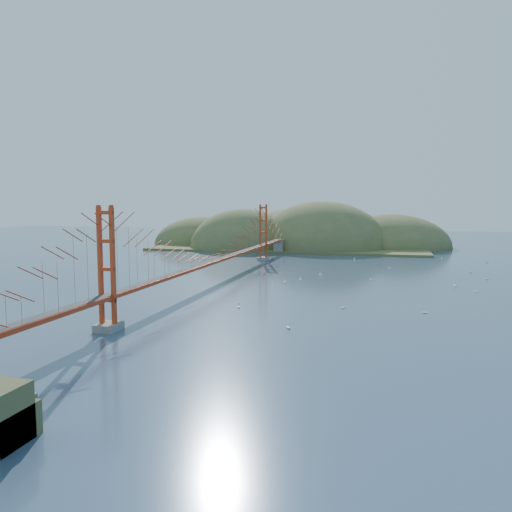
# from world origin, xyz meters

# --- Properties ---
(ground) EXTENTS (320.00, 320.00, 0.00)m
(ground) POSITION_xyz_m (0.00, 0.00, 0.00)
(ground) COLOR #334866
(ground) RESTS_ON ground
(bridge) EXTENTS (2.20, 94.40, 12.00)m
(bridge) POSITION_xyz_m (0.00, 0.18, 7.01)
(bridge) COLOR gray
(bridge) RESTS_ON ground
(far_headlands) EXTENTS (84.00, 58.00, 25.00)m
(far_headlands) POSITION_xyz_m (2.21, 68.52, 0.00)
(far_headlands) COLOR olive
(far_headlands) RESTS_ON ground
(sailboat_17) EXTENTS (0.66, 0.64, 0.74)m
(sailboat_17) POSITION_xyz_m (44.55, 37.44, 0.16)
(sailboat_17) COLOR white
(sailboat_17) RESTS_ON ground
(sailboat_1) EXTENTS (0.65, 0.65, 0.69)m
(sailboat_1) POSITION_xyz_m (14.44, 11.67, 0.15)
(sailboat_1) COLOR white
(sailboat_1) RESTS_ON ground
(sailboat_8) EXTENTS (0.60, 0.60, 0.63)m
(sailboat_8) POSITION_xyz_m (40.39, 13.47, 0.14)
(sailboat_8) COLOR white
(sailboat_8) RESTS_ON ground
(sailboat_6) EXTENTS (0.69, 0.69, 0.72)m
(sailboat_6) POSITION_xyz_m (16.07, -24.88, 0.16)
(sailboat_6) COLOR white
(sailboat_6) RESTS_ON ground
(sailboat_13) EXTENTS (0.60, 0.59, 0.67)m
(sailboat_13) POSITION_xyz_m (29.16, -14.67, 0.15)
(sailboat_13) COLOR white
(sailboat_13) RESTS_ON ground
(sailboat_14) EXTENTS (0.57, 0.57, 0.59)m
(sailboat_14) POSITION_xyz_m (20.34, -14.24, 0.14)
(sailboat_14) COLOR white
(sailboat_14) RESTS_ON ground
(sailboat_9) EXTENTS (0.66, 0.66, 0.70)m
(sailboat_9) POSITION_xyz_m (39.04, 20.77, 0.15)
(sailboat_9) COLOR white
(sailboat_9) RESTS_ON ground
(sailboat_10) EXTENTS (0.60, 0.60, 0.65)m
(sailboat_10) POSITION_xyz_m (8.76, -16.93, 0.15)
(sailboat_10) COLOR white
(sailboat_10) RESTS_ON ground
(sailboat_5) EXTENTS (0.59, 0.64, 0.73)m
(sailboat_5) POSITION_xyz_m (34.64, 5.30, 0.16)
(sailboat_5) COLOR white
(sailboat_5) RESTS_ON ground
(sailboat_0) EXTENTS (0.57, 0.62, 0.70)m
(sailboat_0) POSITION_xyz_m (10.25, 2.29, 0.15)
(sailboat_0) COLOR white
(sailboat_0) RESTS_ON ground
(sailboat_3) EXTENTS (0.51, 0.47, 0.58)m
(sailboat_3) POSITION_xyz_m (22.69, 7.72, 0.14)
(sailboat_3) COLOR white
(sailboat_3) RESTS_ON ground
(sailboat_15) EXTENTS (0.52, 0.52, 0.56)m
(sailboat_15) POSITION_xyz_m (36.49, 42.00, 0.13)
(sailboat_15) COLOR white
(sailboat_15) RESTS_ON ground
(sailboat_7) EXTENTS (0.56, 0.56, 0.60)m
(sailboat_7) POSITION_xyz_m (18.35, 36.98, 0.14)
(sailboat_7) COLOR white
(sailboat_7) RESTS_ON ground
(sailboat_4) EXTENTS (0.53, 0.56, 0.63)m
(sailboat_4) POSITION_xyz_m (36.72, 0.92, 0.14)
(sailboat_4) COLOR white
(sailboat_4) RESTS_ON ground
(sailboat_12) EXTENTS (0.53, 0.46, 0.61)m
(sailboat_12) POSITION_xyz_m (25.51, 23.14, 0.14)
(sailboat_12) COLOR white
(sailboat_12) RESTS_ON ground
(sailboat_16) EXTENTS (0.67, 0.67, 0.70)m
(sailboat_16) POSITION_xyz_m (12.09, 5.48, 0.15)
(sailboat_16) COLOR white
(sailboat_16) RESTS_ON ground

